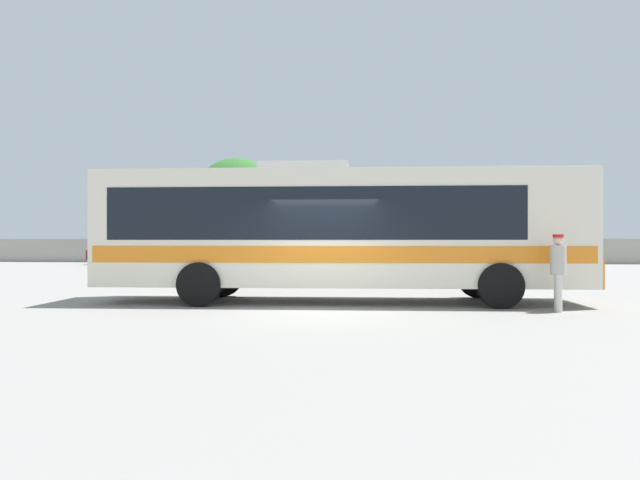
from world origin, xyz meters
The scene contains 9 objects.
ground_plane centered at (0.00, 10.00, 0.00)m, with size 300.00×300.00×0.00m, color gray.
perimeter_wall centered at (0.00, 27.10, 0.83)m, with size 80.00×0.30×1.66m, color #9E998C.
coach_bus_cream_orange centered at (0.14, 1.97, 1.87)m, with size 12.03×3.06×3.49m.
attendant_by_bus_door centered at (5.13, 0.40, 0.96)m, with size 0.38×0.38×1.68m.
parked_car_leftmost_maroon centered at (-14.88, 23.12, 0.77)m, with size 4.49×2.27×1.44m.
parked_car_second_dark_blue centered at (-8.34, 22.15, 0.76)m, with size 4.28×2.09×1.42m.
utility_pole_near centered at (-2.72, 30.59, 3.92)m, with size 1.77×0.58×7.49m.
roadside_tree_left centered at (-18.94, 31.48, 4.95)m, with size 3.59×3.59×6.51m.
roadside_tree_midleft centered at (-9.27, 29.88, 5.25)m, with size 5.75×5.75×7.70m.
Camera 1 is at (1.22, -12.65, 1.55)m, focal length 32.60 mm.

